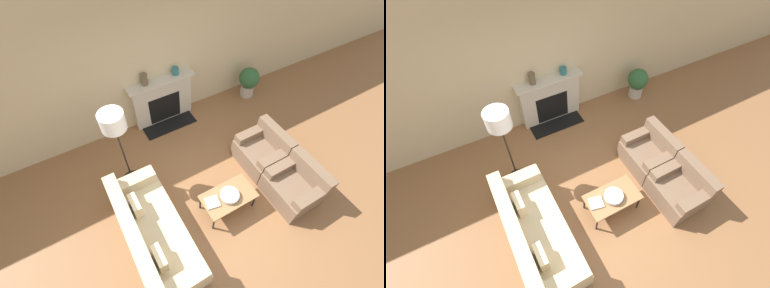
% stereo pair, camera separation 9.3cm
% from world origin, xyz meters
% --- Properties ---
extents(ground_plane, '(18.00, 18.00, 0.00)m').
position_xyz_m(ground_plane, '(0.00, 0.00, 0.00)').
color(ground_plane, brown).
extents(wall_back, '(18.00, 0.06, 2.90)m').
position_xyz_m(wall_back, '(0.00, 2.63, 1.45)').
color(wall_back, '#C6B289').
rests_on(wall_back, ground_plane).
extents(fireplace, '(1.42, 0.59, 1.06)m').
position_xyz_m(fireplace, '(0.23, 2.48, 0.52)').
color(fireplace, beige).
rests_on(fireplace, ground_plane).
extents(couch, '(0.83, 1.94, 0.85)m').
position_xyz_m(couch, '(-1.12, 0.05, 0.32)').
color(couch, '#CCB78E').
rests_on(couch, ground_plane).
extents(armchair_near, '(0.75, 0.86, 0.77)m').
position_xyz_m(armchair_near, '(1.36, -0.40, 0.30)').
color(armchair_near, brown).
rests_on(armchair_near, ground_plane).
extents(armchair_far, '(0.75, 0.86, 0.77)m').
position_xyz_m(armchair_far, '(1.36, 0.47, 0.30)').
color(armchair_far, brown).
rests_on(armchair_far, ground_plane).
extents(coffee_table, '(0.90, 0.50, 0.41)m').
position_xyz_m(coffee_table, '(0.22, -0.03, 0.37)').
color(coffee_table, olive).
rests_on(coffee_table, ground_plane).
extents(bowl, '(0.31, 0.31, 0.08)m').
position_xyz_m(bowl, '(0.22, -0.05, 0.45)').
color(bowl, silver).
rests_on(bowl, coffee_table).
extents(book, '(0.26, 0.25, 0.02)m').
position_xyz_m(book, '(-0.08, 0.00, 0.42)').
color(book, '#B2A893').
rests_on(book, coffee_table).
extents(floor_lamp, '(0.38, 0.38, 1.73)m').
position_xyz_m(floor_lamp, '(-1.01, 1.32, 1.44)').
color(floor_lamp, black).
rests_on(floor_lamp, ground_plane).
extents(mantel_vase_left, '(0.13, 0.13, 0.24)m').
position_xyz_m(mantel_vase_left, '(-0.09, 2.50, 1.18)').
color(mantel_vase_left, brown).
rests_on(mantel_vase_left, fireplace).
extents(mantel_vase_center_left, '(0.13, 0.13, 0.15)m').
position_xyz_m(mantel_vase_center_left, '(0.58, 2.50, 1.14)').
color(mantel_vase_center_left, '#28666B').
rests_on(mantel_vase_center_left, fireplace).
extents(potted_plant, '(0.48, 0.48, 0.73)m').
position_xyz_m(potted_plant, '(2.36, 2.22, 0.42)').
color(potted_plant, '#B2A899').
rests_on(potted_plant, ground_plane).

